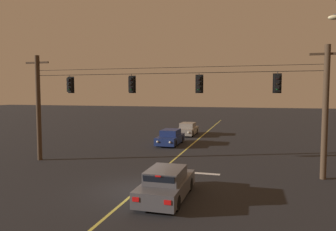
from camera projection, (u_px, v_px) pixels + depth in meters
name	position (u px, v px, depth m)	size (l,w,h in m)	color
ground_plane	(138.00, 190.00, 15.18)	(180.00, 180.00, 0.00)	black
lane_centre_stripe	(184.00, 151.00, 25.32)	(0.14, 60.00, 0.01)	#D1C64C
stop_bar_paint	(191.00, 173.00, 18.47)	(3.40, 0.36, 0.01)	silver
signal_span_assembly	(164.00, 108.00, 19.27)	(20.19, 0.32, 7.37)	#423021
traffic_light_leftmost	(70.00, 85.00, 20.91)	(0.48, 0.41, 1.22)	black
traffic_light_left_inner	(131.00, 84.00, 19.72)	(0.48, 0.41, 1.22)	black
traffic_light_centre	(199.00, 84.00, 18.56)	(0.48, 0.41, 1.22)	black
traffic_light_right_inner	(277.00, 83.00, 17.38)	(0.48, 0.41, 1.22)	black
car_waiting_near_lane	(166.00, 184.00, 13.94)	(1.80, 4.33, 1.39)	#4C4C51
car_oncoming_lead	(170.00, 138.00, 28.54)	(1.80, 4.42, 1.39)	navy
car_oncoming_trailing	(188.00, 129.00, 34.99)	(1.80, 4.42, 1.39)	gray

